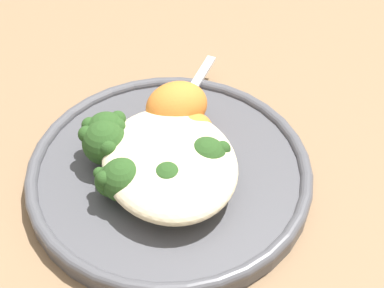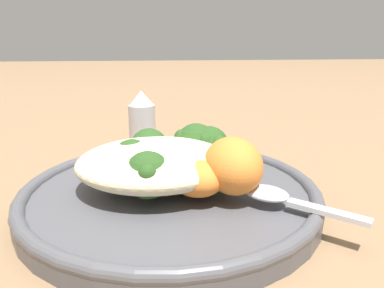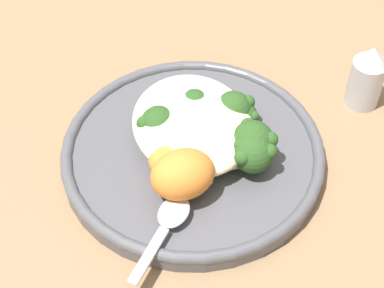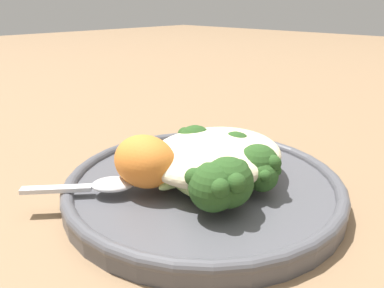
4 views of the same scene
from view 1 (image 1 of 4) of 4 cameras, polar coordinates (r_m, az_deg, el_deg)
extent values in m
plane|color=#846647|center=(0.62, -0.75, -2.06)|extent=(4.00, 4.00, 0.00)
cylinder|color=#4C4C51|center=(0.60, -2.00, -2.90)|extent=(0.26, 0.26, 0.02)
torus|color=#4C4C51|center=(0.59, -2.02, -2.39)|extent=(0.26, 0.26, 0.01)
ellipsoid|color=beige|center=(0.56, -2.00, -1.71)|extent=(0.14, 0.12, 0.04)
ellipsoid|color=#ADC675|center=(0.60, -4.15, 0.57)|extent=(0.03, 0.07, 0.02)
sphere|color=#284C1E|center=(0.59, -7.61, 0.99)|extent=(0.04, 0.04, 0.04)
sphere|color=#284C1E|center=(0.59, -9.09, 1.66)|extent=(0.01, 0.01, 0.01)
sphere|color=#284C1E|center=(0.58, -7.32, 0.47)|extent=(0.01, 0.01, 0.01)
sphere|color=#284C1E|center=(0.60, -6.61, 2.25)|extent=(0.01, 0.01, 0.01)
ellipsoid|color=#ADC675|center=(0.60, -4.83, 0.08)|extent=(0.02, 0.06, 0.01)
sphere|color=#284C1E|center=(0.58, -7.75, 0.14)|extent=(0.04, 0.04, 0.04)
sphere|color=#284C1E|center=(0.58, -9.35, 0.86)|extent=(0.02, 0.02, 0.02)
sphere|color=#284C1E|center=(0.57, -7.44, -0.45)|extent=(0.02, 0.02, 0.02)
sphere|color=#284C1E|center=(0.59, -6.68, 1.49)|extent=(0.02, 0.02, 0.02)
ellipsoid|color=#ADC675|center=(0.59, -4.62, -1.04)|extent=(0.07, 0.08, 0.02)
sphere|color=#284C1E|center=(0.56, -7.23, -3.29)|extent=(0.03, 0.03, 0.03)
sphere|color=#284C1E|center=(0.56, -8.25, -2.57)|extent=(0.01, 0.01, 0.01)
sphere|color=#284C1E|center=(0.55, -7.88, -3.72)|extent=(0.01, 0.01, 0.01)
sphere|color=#284C1E|center=(0.55, -6.30, -3.33)|extent=(0.01, 0.01, 0.01)
sphere|color=#284C1E|center=(0.56, -6.70, -2.20)|extent=(0.01, 0.01, 0.01)
ellipsoid|color=#ADC675|center=(0.59, -4.13, -0.94)|extent=(0.08, 0.07, 0.02)
sphere|color=#284C1E|center=(0.55, -6.21, -3.18)|extent=(0.04, 0.04, 0.04)
sphere|color=#284C1E|center=(0.55, -7.79, -3.09)|extent=(0.01, 0.01, 0.01)
sphere|color=#284C1E|center=(0.55, -4.76, -2.35)|extent=(0.01, 0.01, 0.01)
ellipsoid|color=#ADC675|center=(0.58, -2.65, -0.85)|extent=(0.09, 0.03, 0.02)
sphere|color=#284C1E|center=(0.55, -2.15, -3.36)|extent=(0.04, 0.04, 0.04)
sphere|color=#284C1E|center=(0.54, -3.66, -3.27)|extent=(0.01, 0.01, 0.01)
sphere|color=#284C1E|center=(0.55, -0.69, -2.52)|extent=(0.01, 0.01, 0.01)
ellipsoid|color=#ADC675|center=(0.59, -1.94, -0.97)|extent=(0.10, 0.03, 0.02)
sphere|color=#284C1E|center=(0.55, 0.15, -3.99)|extent=(0.03, 0.03, 0.03)
sphere|color=#284C1E|center=(0.55, -0.97, -3.21)|extent=(0.01, 0.01, 0.01)
sphere|color=#284C1E|center=(0.54, -0.41, -4.49)|extent=(0.01, 0.01, 0.01)
sphere|color=#284C1E|center=(0.54, 1.29, -4.04)|extent=(0.01, 0.01, 0.01)
sphere|color=#284C1E|center=(0.55, 0.69, -2.78)|extent=(0.01, 0.01, 0.01)
ellipsoid|color=#ADC675|center=(0.59, -1.24, -0.29)|extent=(0.07, 0.05, 0.02)
sphere|color=#284C1E|center=(0.57, 1.27, -1.28)|extent=(0.04, 0.04, 0.04)
sphere|color=#284C1E|center=(0.56, -0.18, -1.17)|extent=(0.01, 0.01, 0.01)
sphere|color=#284C1E|center=(0.57, 2.72, -0.44)|extent=(0.01, 0.01, 0.01)
ellipsoid|color=orange|center=(0.61, -1.38, 3.38)|extent=(0.05, 0.06, 0.05)
ellipsoid|color=orange|center=(0.59, -0.22, 0.92)|extent=(0.06, 0.07, 0.03)
cube|color=silver|center=(0.68, 0.85, 6.22)|extent=(0.05, 0.05, 0.00)
ellipsoid|color=silver|center=(0.64, -0.74, 3.82)|extent=(0.05, 0.05, 0.01)
camera|label=2|loc=(0.64, 26.21, 12.12)|focal=35.00mm
camera|label=3|loc=(0.82, -4.54, 48.44)|focal=60.00mm
camera|label=4|loc=(0.69, -27.38, 16.93)|focal=35.00mm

